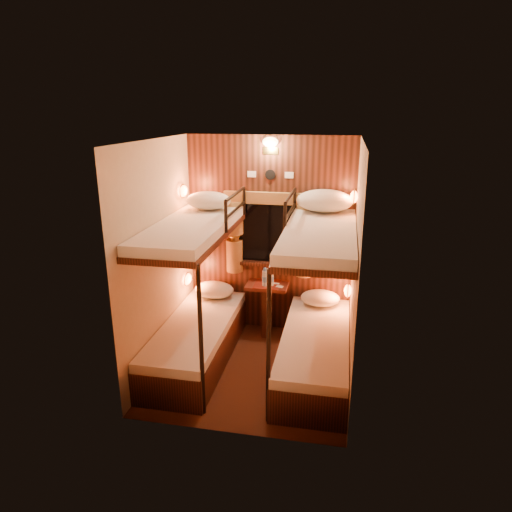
% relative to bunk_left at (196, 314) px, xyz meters
% --- Properties ---
extents(floor, '(2.10, 2.10, 0.00)m').
position_rel_bunk_left_xyz_m(floor, '(0.65, -0.07, -0.56)').
color(floor, '#3C1B10').
rests_on(floor, ground).
extents(ceiling, '(2.10, 2.10, 0.00)m').
position_rel_bunk_left_xyz_m(ceiling, '(0.65, -0.07, 1.84)').
color(ceiling, silver).
rests_on(ceiling, wall_back).
extents(wall_back, '(2.40, 0.00, 2.40)m').
position_rel_bunk_left_xyz_m(wall_back, '(0.65, 0.98, 0.64)').
color(wall_back, '#C6B293').
rests_on(wall_back, floor).
extents(wall_front, '(2.40, 0.00, 2.40)m').
position_rel_bunk_left_xyz_m(wall_front, '(0.65, -1.12, 0.64)').
color(wall_front, '#C6B293').
rests_on(wall_front, floor).
extents(wall_left, '(0.00, 2.40, 2.40)m').
position_rel_bunk_left_xyz_m(wall_left, '(-0.35, -0.07, 0.64)').
color(wall_left, '#C6B293').
rests_on(wall_left, floor).
extents(wall_right, '(0.00, 2.40, 2.40)m').
position_rel_bunk_left_xyz_m(wall_right, '(1.65, -0.07, 0.64)').
color(wall_right, '#C6B293').
rests_on(wall_right, floor).
extents(back_panel, '(2.00, 0.03, 2.40)m').
position_rel_bunk_left_xyz_m(back_panel, '(0.65, 0.97, 0.64)').
color(back_panel, black).
rests_on(back_panel, floor).
extents(bunk_left, '(0.72, 1.90, 1.82)m').
position_rel_bunk_left_xyz_m(bunk_left, '(0.00, 0.00, 0.00)').
color(bunk_left, black).
rests_on(bunk_left, floor).
extents(bunk_right, '(0.72, 1.90, 1.82)m').
position_rel_bunk_left_xyz_m(bunk_right, '(1.30, 0.00, 0.00)').
color(bunk_right, black).
rests_on(bunk_right, floor).
extents(window, '(1.00, 0.12, 0.79)m').
position_rel_bunk_left_xyz_m(window, '(0.65, 0.94, 0.62)').
color(window, black).
rests_on(window, back_panel).
extents(curtains, '(1.10, 0.22, 1.00)m').
position_rel_bunk_left_xyz_m(curtains, '(0.65, 0.90, 0.71)').
color(curtains, olive).
rests_on(curtains, back_panel).
extents(back_fixtures, '(0.54, 0.09, 0.48)m').
position_rel_bunk_left_xyz_m(back_fixtures, '(0.65, 0.93, 1.69)').
color(back_fixtures, black).
rests_on(back_fixtures, back_panel).
extents(reading_lamps, '(2.00, 0.20, 1.25)m').
position_rel_bunk_left_xyz_m(reading_lamps, '(0.65, 0.63, 0.68)').
color(reading_lamps, '#FF6226').
rests_on(reading_lamps, wall_left).
extents(table, '(0.50, 0.34, 0.66)m').
position_rel_bunk_left_xyz_m(table, '(0.65, 0.78, -0.14)').
color(table, '#501A12').
rests_on(table, floor).
extents(bottle_left, '(0.07, 0.07, 0.23)m').
position_rel_bunk_left_xyz_m(bottle_left, '(0.63, 0.72, 0.19)').
color(bottle_left, '#99BFE5').
rests_on(bottle_left, table).
extents(bottle_right, '(0.07, 0.07, 0.23)m').
position_rel_bunk_left_xyz_m(bottle_right, '(0.70, 0.74, 0.19)').
color(bottle_right, '#99BFE5').
rests_on(bottle_right, table).
extents(sachet_a, '(0.09, 0.08, 0.01)m').
position_rel_bunk_left_xyz_m(sachet_a, '(0.81, 0.72, 0.09)').
color(sachet_a, silver).
rests_on(sachet_a, table).
extents(sachet_b, '(0.07, 0.06, 0.01)m').
position_rel_bunk_left_xyz_m(sachet_b, '(0.76, 0.81, 0.09)').
color(sachet_b, silver).
rests_on(sachet_b, table).
extents(pillow_lower_left, '(0.49, 0.35, 0.19)m').
position_rel_bunk_left_xyz_m(pillow_lower_left, '(-0.00, 0.72, -0.01)').
color(pillow_lower_left, white).
rests_on(pillow_lower_left, bunk_left).
extents(pillow_lower_right, '(0.46, 0.33, 0.18)m').
position_rel_bunk_left_xyz_m(pillow_lower_right, '(1.30, 0.72, -0.01)').
color(pillow_lower_right, white).
rests_on(pillow_lower_right, bunk_right).
extents(pillow_upper_left, '(0.52, 0.37, 0.20)m').
position_rel_bunk_left_xyz_m(pillow_upper_left, '(-0.00, 0.60, 1.13)').
color(pillow_upper_left, white).
rests_on(pillow_upper_left, bunk_left).
extents(pillow_upper_right, '(0.63, 0.45, 0.25)m').
position_rel_bunk_left_xyz_m(pillow_upper_right, '(1.30, 0.71, 1.15)').
color(pillow_upper_right, white).
rests_on(pillow_upper_right, bunk_right).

